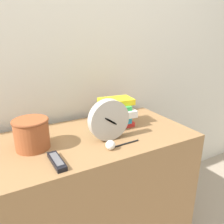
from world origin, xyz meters
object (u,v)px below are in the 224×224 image
object	(u,v)px
desk_clock	(109,120)
pen	(127,143)
book_stack	(115,113)
tv_remote	(57,161)
crumpled_paper_ball	(110,145)
basket	(32,133)

from	to	relation	value
desk_clock	pen	size ratio (longest dim) A/B	1.51
book_stack	tv_remote	world-z (taller)	book_stack
tv_remote	crumpled_paper_ball	world-z (taller)	crumpled_paper_ball
pen	basket	bearing A→B (deg)	156.37
basket	desk_clock	bearing A→B (deg)	-13.95
book_stack	crumpled_paper_ball	size ratio (longest dim) A/B	5.08
basket	pen	xyz separation A→B (m)	(0.42, -0.18, -0.08)
book_stack	tv_remote	bearing A→B (deg)	-149.87
basket	crumpled_paper_ball	xyz separation A→B (m)	(0.32, -0.19, -0.06)
desk_clock	tv_remote	bearing A→B (deg)	-161.92
desk_clock	pen	bearing A→B (deg)	-60.93
desk_clock	book_stack	size ratio (longest dim) A/B	0.92
basket	book_stack	bearing A→B (deg)	6.70
desk_clock	pen	xyz separation A→B (m)	(0.05, -0.09, -0.11)
desk_clock	basket	bearing A→B (deg)	166.05
desk_clock	pen	world-z (taller)	desk_clock
basket	crumpled_paper_ball	bearing A→B (deg)	-30.85
desk_clock	tv_remote	size ratio (longest dim) A/B	1.38
book_stack	basket	bearing A→B (deg)	-173.30
crumpled_paper_ball	desk_clock	bearing A→B (deg)	65.45
crumpled_paper_ball	pen	xyz separation A→B (m)	(0.10, 0.01, -0.02)
crumpled_paper_ball	tv_remote	bearing A→B (deg)	179.71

